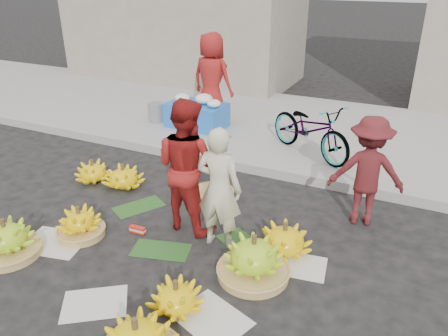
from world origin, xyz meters
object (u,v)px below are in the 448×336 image
at_px(banana_bunch_4, 254,259).
at_px(bicycle, 311,129).
at_px(flower_table, 197,113).
at_px(vendor_cream, 219,189).
at_px(banana_bunch_0, 80,224).

bearing_deg(banana_bunch_4, bicycle, 95.17).
distance_m(banana_bunch_4, flower_table, 4.37).
xyz_separation_m(vendor_cream, bicycle, (0.29, 2.74, -0.15)).
xyz_separation_m(flower_table, bicycle, (2.30, -0.42, 0.18)).
bearing_deg(vendor_cream, banana_bunch_0, 18.01).
height_order(banana_bunch_0, banana_bunch_4, banana_bunch_4).
xyz_separation_m(vendor_cream, flower_table, (-2.01, 3.16, -0.33)).
bearing_deg(banana_bunch_0, flower_table, 96.94).
height_order(banana_bunch_0, vendor_cream, vendor_cream).
bearing_deg(banana_bunch_4, vendor_cream, 146.90).
bearing_deg(banana_bunch_0, vendor_cream, 19.58).
bearing_deg(vendor_cream, bicycle, -97.55).
bearing_deg(banana_bunch_4, banana_bunch_0, -175.07).
relative_size(banana_bunch_4, vendor_cream, 0.52).
relative_size(banana_bunch_4, flower_table, 0.66).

